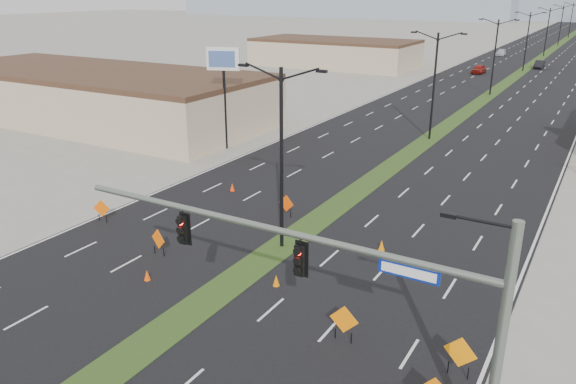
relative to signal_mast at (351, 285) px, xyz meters
The scene contains 26 objects.
ground 10.01m from the signal_mast, 166.85° to the right, with size 600.00×600.00×0.00m, color gray.
road_surface 98.49m from the signal_mast, 94.99° to the left, with size 25.00×400.00×0.02m, color black.
median_strip 98.49m from the signal_mast, 94.99° to the left, with size 2.00×400.00×0.04m, color #2E4819.
building_sw_near 51.83m from the signal_mast, 147.26° to the left, with size 40.00×16.00×5.00m, color tan.
building_sw_far 92.41m from the signal_mast, 116.04° to the left, with size 30.00×14.00×4.50m, color tan.
signal_mast is the anchor object (origin of this frame).
streetlight_0 13.18m from the signal_mast, 130.54° to the left, with size 5.15×0.24×10.02m.
streetlight_1 38.96m from the signal_mast, 102.69° to the left, with size 5.15×0.24×10.02m.
streetlight_2 66.56m from the signal_mast, 97.39° to the left, with size 5.15×0.24×10.02m.
streetlight_3 94.39m from the signal_mast, 95.20° to the left, with size 5.15×0.24×10.02m.
streetlight_4 122.30m from the signal_mast, 94.01° to the left, with size 5.15×0.24×10.02m.
streetlight_5 150.25m from the signal_mast, 93.26° to the left, with size 5.15×0.24×10.02m.
streetlight_6 178.21m from the signal_mast, 92.75° to the left, with size 5.15×0.24×10.02m.
car_left 88.19m from the signal_mast, 99.59° to the left, with size 1.77×4.39×1.50m, color maroon.
car_mid 99.60m from the signal_mast, 93.78° to the left, with size 1.50×4.31×1.42m, color black.
car_far 118.99m from the signal_mast, 98.11° to the left, with size 1.78×4.37×1.27m, color silver.
construction_sign_0 21.75m from the signal_mast, 159.64° to the left, with size 1.05×0.40×1.46m.
construction_sign_1 15.43m from the signal_mast, 157.53° to the left, with size 1.12×0.31×1.53m.
construction_sign_2 17.91m from the signal_mast, 127.17° to the left, with size 1.11×0.18×1.49m.
construction_sign_3 5.45m from the signal_mast, 116.23° to the left, with size 1.24×0.12×1.65m.
construction_sign_5 6.01m from the signal_mast, 50.83° to the left, with size 1.27×0.18×1.70m.
cone_0 13.55m from the signal_mast, 165.23° to the left, with size 0.34×0.34×0.57m, color #EB4904.
cone_1 9.93m from the signal_mast, 137.21° to the left, with size 0.35×0.35×0.59m, color orange.
cone_2 13.57m from the signal_mast, 105.81° to the left, with size 0.38×0.38×0.64m, color orange.
cone_3 23.47m from the signal_mast, 135.36° to the left, with size 0.35×0.35×0.59m, color #F13605.
pole_sign_west 34.70m from the signal_mast, 132.96° to the left, with size 2.88×1.33×9.02m.
Camera 1 is at (14.78, -12.70, 13.69)m, focal length 35.00 mm.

